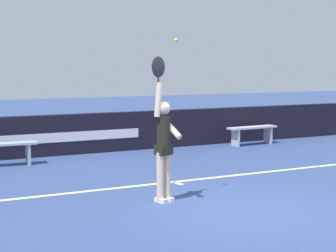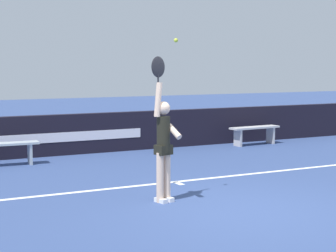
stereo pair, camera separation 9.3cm
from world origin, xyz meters
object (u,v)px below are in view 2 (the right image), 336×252
(tennis_player, at_px, (163,142))
(tennis_ball, at_px, (176,40))
(courtside_bench_near, at_px, (255,131))
(courtside_bench_far, at_px, (1,148))

(tennis_player, bearing_deg, tennis_ball, 19.13)
(tennis_player, distance_m, tennis_ball, 1.70)
(tennis_player, relative_size, courtside_bench_near, 1.54)
(tennis_player, distance_m, courtside_bench_near, 7.13)
(courtside_bench_far, bearing_deg, tennis_player, -68.52)
(tennis_player, height_order, courtside_bench_far, tennis_player)
(tennis_player, height_order, courtside_bench_near, tennis_player)
(tennis_ball, distance_m, courtside_bench_far, 5.43)
(tennis_ball, bearing_deg, tennis_player, -160.87)
(courtside_bench_near, xyz_separation_m, courtside_bench_far, (-7.04, -0.22, 0.00))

